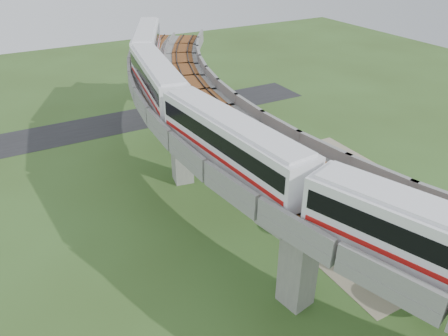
{
  "coord_description": "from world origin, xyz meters",
  "views": [
    {
      "loc": [
        -15.7,
        -29.13,
        25.49
      ],
      "look_at": [
        -0.16,
        -1.11,
        7.5
      ],
      "focal_mm": 35.0,
      "sensor_mm": 36.0,
      "label": 1
    }
  ],
  "objects_px": {
    "metro_train": "(214,103)",
    "car_white": "(357,233)",
    "car_red": "(411,215)",
    "car_dark": "(301,186)"
  },
  "relations": [
    {
      "from": "car_red",
      "to": "car_dark",
      "type": "relative_size",
      "value": 0.91
    },
    {
      "from": "metro_train",
      "to": "car_dark",
      "type": "distance_m",
      "value": 15.99
    },
    {
      "from": "car_dark",
      "to": "car_white",
      "type": "bearing_deg",
      "value": -169.38
    },
    {
      "from": "metro_train",
      "to": "car_white",
      "type": "height_order",
      "value": "metro_train"
    },
    {
      "from": "metro_train",
      "to": "car_white",
      "type": "distance_m",
      "value": 17.7
    },
    {
      "from": "car_red",
      "to": "car_dark",
      "type": "height_order",
      "value": "car_red"
    },
    {
      "from": "metro_train",
      "to": "car_red",
      "type": "xyz_separation_m",
      "value": [
        16.85,
        -9.02,
        -11.69
      ]
    },
    {
      "from": "car_white",
      "to": "car_red",
      "type": "bearing_deg",
      "value": -29.78
    },
    {
      "from": "metro_train",
      "to": "car_white",
      "type": "xyz_separation_m",
      "value": [
        10.2,
        -8.51,
        -11.69
      ]
    },
    {
      "from": "car_red",
      "to": "metro_train",
      "type": "bearing_deg",
      "value": -174.75
    }
  ]
}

